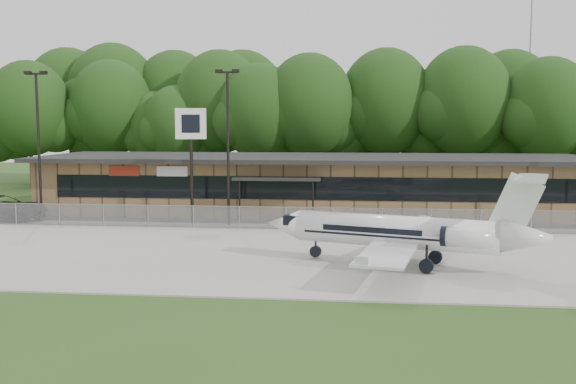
# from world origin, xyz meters

# --- Properties ---
(ground) EXTENTS (160.00, 160.00, 0.00)m
(ground) POSITION_xyz_m (0.00, 0.00, 0.00)
(ground) COLOR #284518
(ground) RESTS_ON ground
(apron) EXTENTS (64.00, 18.00, 0.08)m
(apron) POSITION_xyz_m (0.00, 8.00, 0.04)
(apron) COLOR #9E9B93
(apron) RESTS_ON ground
(parking_lot) EXTENTS (50.00, 9.00, 0.06)m
(parking_lot) POSITION_xyz_m (0.00, 19.50, 0.03)
(parking_lot) COLOR #383835
(parking_lot) RESTS_ON ground
(terminal) EXTENTS (41.00, 11.65, 4.30)m
(terminal) POSITION_xyz_m (-0.00, 23.94, 2.18)
(terminal) COLOR olive
(terminal) RESTS_ON ground
(fence) EXTENTS (46.00, 0.04, 1.52)m
(fence) POSITION_xyz_m (0.00, 15.00, 0.78)
(fence) COLOR gray
(fence) RESTS_ON ground
(treeline) EXTENTS (72.00, 12.00, 15.00)m
(treeline) POSITION_xyz_m (0.00, 42.00, 7.50)
(treeline) COLOR #133511
(treeline) RESTS_ON ground
(radio_mast) EXTENTS (0.20, 0.20, 25.00)m
(radio_mast) POSITION_xyz_m (22.00, 48.00, 12.50)
(radio_mast) COLOR gray
(radio_mast) RESTS_ON ground
(light_pole_left) EXTENTS (1.55, 0.30, 10.23)m
(light_pole_left) POSITION_xyz_m (-18.00, 16.50, 5.98)
(light_pole_left) COLOR black
(light_pole_left) RESTS_ON ground
(light_pole_mid) EXTENTS (1.55, 0.30, 10.23)m
(light_pole_mid) POSITION_xyz_m (-5.00, 16.50, 5.98)
(light_pole_mid) COLOR black
(light_pole_mid) RESTS_ON ground
(business_jet) EXTENTS (13.49, 12.10, 4.59)m
(business_jet) POSITION_xyz_m (5.68, 5.14, 1.64)
(business_jet) COLOR silver
(business_jet) RESTS_ON ground
(suv) EXTENTS (6.44, 3.11, 1.77)m
(suv) POSITION_xyz_m (-21.23, 16.96, 0.88)
(suv) COLOR #272729
(suv) RESTS_ON ground
(pole_sign) EXTENTS (2.03, 0.64, 7.75)m
(pole_sign) POSITION_xyz_m (-7.54, 16.80, 5.93)
(pole_sign) COLOR black
(pole_sign) RESTS_ON ground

